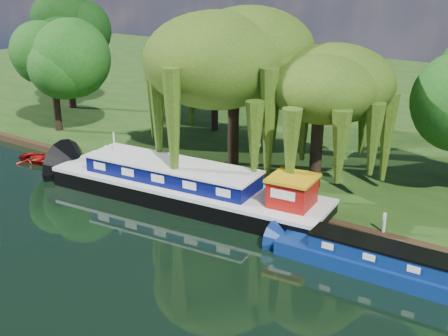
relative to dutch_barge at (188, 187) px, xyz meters
The scene contains 12 objects.
ground 7.03m from the dutch_barge, 74.74° to the right, with size 120.00×120.00×0.00m, color black.
far_bank 27.34m from the dutch_barge, 86.15° to the left, with size 120.00×52.00×0.45m, color #193A0F.
dutch_barge is the anchor object (origin of this frame).
narrowboat 12.55m from the dutch_barge, ahead, with size 10.81×2.15×1.57m.
red_dinghy 12.51m from the dutch_barge, behind, with size 2.36×3.30×0.68m, color maroon.
willow_left 8.28m from the dutch_barge, 93.00° to the left, with size 7.98×7.98×9.57m.
willow_right 8.99m from the dutch_barge, 43.75° to the left, with size 6.07×6.07×7.40m.
tree_far_left 17.88m from the dutch_barge, 164.19° to the left, with size 5.16×5.16×8.31m.
tree_far_back 24.30m from the dutch_barge, 154.15° to the left, with size 5.46×5.46×9.18m.
tree_far_mid 14.08m from the dutch_barge, 118.44° to the left, with size 4.74×4.74×7.76m.
lamppost 4.69m from the dutch_barge, 58.22° to the left, with size 0.36×0.36×2.56m.
mooring_posts 2.14m from the dutch_barge, 51.35° to the left, with size 19.16×0.16×1.00m.
Camera 1 is at (16.49, -16.46, 12.89)m, focal length 45.00 mm.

